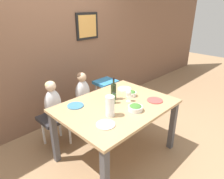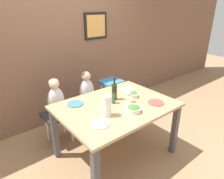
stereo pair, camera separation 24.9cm
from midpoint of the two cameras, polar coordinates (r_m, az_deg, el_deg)
The scene contains 18 objects.
ground_plane at distance 2.95m, azimuth 3.56°, elevation -17.82°, with size 14.00×14.00×0.00m, color #9E7A56.
wall_back at distance 3.40m, azimuth -11.87°, elevation 12.83°, with size 10.00×0.09×2.70m.
dining_table at distance 2.56m, azimuth 3.93°, elevation -6.39°, with size 1.42×1.06×0.77m.
chair_far_left at distance 3.03m, azimuth -12.87°, elevation -7.93°, with size 0.41×0.36×0.47m.
chair_far_center at distance 3.25m, azimuth -4.77°, elevation -5.15°, with size 0.41×0.36×0.47m.
chair_right_highchair at distance 3.45m, azimuth 1.83°, elevation -0.18°, with size 0.35×0.31×0.74m.
person_child_left at distance 2.88m, azimuth -13.45°, elevation -2.19°, with size 0.24×0.18×0.53m.
person_child_center at distance 3.11m, azimuth -4.98°, elevation 0.31°, with size 0.24×0.18×0.53m.
wine_bottle at distance 2.60m, azimuth 3.41°, elevation -0.54°, with size 0.07×0.07×0.30m.
paper_towel_roll at distance 2.21m, azimuth 1.73°, elevation -4.83°, with size 0.10×0.10×0.24m.
wine_glass_near at distance 2.54m, azimuth 7.72°, elevation -1.35°, with size 0.06×0.06×0.16m.
salad_bowl_large at distance 2.36m, azimuth 9.20°, elevation -5.54°, with size 0.17×0.17×0.08m.
salad_bowl_small at distance 2.73m, azimuth 8.58°, elevation -1.41°, with size 0.14×0.14×0.08m.
dinner_plate_front_left at distance 2.11m, azimuth 0.04°, elevation -9.91°, with size 0.20×0.20×0.01m.
dinner_plate_back_left at distance 2.53m, azimuth -7.66°, elevation -4.14°, with size 0.20×0.20×0.01m.
dinner_plate_back_right at distance 2.95m, azimuth 6.93°, elevation -0.03°, with size 0.20×0.20×0.01m.
dinner_plate_front_right at distance 2.64m, azimuth 15.11°, elevation -3.67°, with size 0.20×0.20×0.01m.
condiment_bottle_hot_sauce at distance 2.51m, azimuth 3.28°, elevation -2.41°, with size 0.05×0.05×0.16m.
Camera 2 is at (-1.45, -1.70, 1.92)m, focal length 32.00 mm.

